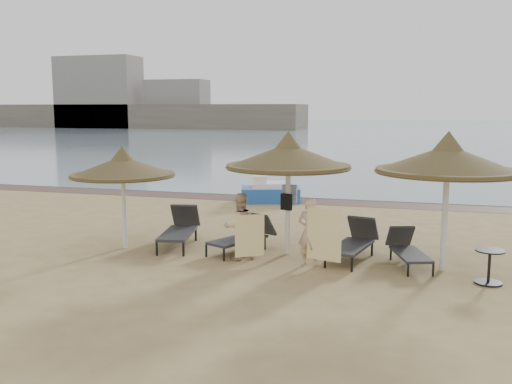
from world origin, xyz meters
TOP-DOWN VIEW (x-y plane):
  - ground at (0.00, 0.00)m, footprint 160.00×160.00m
  - sea at (0.00, 80.00)m, footprint 200.00×140.00m
  - wet_sand_strip at (0.00, 9.40)m, footprint 200.00×1.60m
  - far_shore at (-25.10, 77.82)m, footprint 150.00×54.80m
  - palapa_left at (-3.88, 1.01)m, footprint 2.58×2.58m
  - palapa_center at (0.17, 1.53)m, footprint 2.96×2.96m
  - palapa_right at (3.69, 1.12)m, footprint 3.02×3.02m
  - lounger_far_left at (-2.69, 1.70)m, footprint 1.11×2.22m
  - lounger_near_left at (-0.90, 1.55)m, footprint 1.39×2.00m
  - lounger_near_right at (1.74, 1.57)m, footprint 1.06×2.11m
  - lounger_far_right at (2.94, 1.38)m, footprint 1.09×1.84m
  - side_table at (4.54, 0.36)m, footprint 0.57×0.57m
  - person_left at (-0.79, 0.75)m, footprint 0.98×0.94m
  - person_right at (0.87, 0.64)m, footprint 0.90×0.67m
  - towel_left at (-0.44, 0.40)m, footprint 0.58×0.38m
  - towel_right at (1.22, 0.39)m, footprint 0.79×0.25m
  - bag_patterned at (0.17, 1.71)m, footprint 0.35×0.12m
  - bag_dark at (0.17, 1.37)m, footprint 0.28×0.17m
  - pedal_boat at (-2.20, 8.83)m, footprint 2.41×1.83m
  - buoy_left at (-4.57, 22.56)m, footprint 0.32×0.32m
  - buoy_mid at (5.72, 28.27)m, footprint 0.31×0.31m

SIDE VIEW (x-z plane):
  - ground at x=0.00m, z-range 0.00..0.00m
  - wet_sand_strip at x=0.00m, z-range 0.00..0.01m
  - sea at x=0.00m, z-range 0.00..0.03m
  - buoy_mid at x=5.72m, z-range 0.00..0.31m
  - buoy_left at x=-4.57m, z-range 0.00..0.32m
  - side_table at x=4.54m, z-range -0.02..0.67m
  - lounger_far_right at x=2.94m, z-range -0.04..0.74m
  - pedal_boat at x=-2.20m, z-range -0.13..0.87m
  - lounger_near_left at x=-0.90m, z-range -0.04..0.82m
  - lounger_near_right at x=1.74m, z-range -0.05..0.86m
  - lounger_far_left at x=-2.69m, z-range -0.05..0.90m
  - towel_left at x=-0.44m, z-range 0.18..1.13m
  - towel_right at x=1.22m, z-range 0.22..1.36m
  - person_right at x=0.87m, z-range 0.00..1.78m
  - person_left at x=-0.79m, z-range 0.00..1.80m
  - bag_dark at x=0.17m, z-range 1.10..1.48m
  - bag_patterned at x=0.17m, z-range 1.22..1.65m
  - palapa_left at x=-3.88m, z-range 0.76..3.31m
  - palapa_center at x=0.17m, z-range 0.87..3.81m
  - palapa_right at x=3.69m, z-range 0.89..3.89m
  - far_shore at x=-25.10m, z-range -3.09..8.91m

